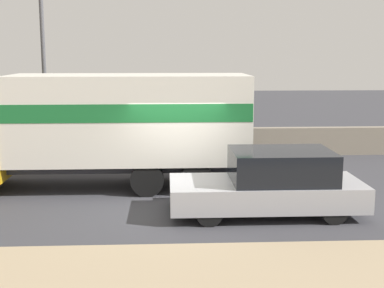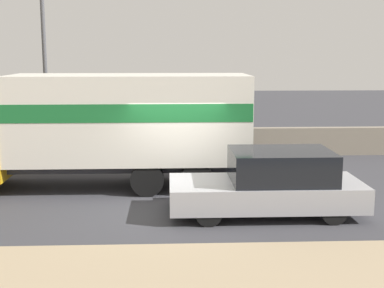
{
  "view_description": "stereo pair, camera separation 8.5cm",
  "coord_description": "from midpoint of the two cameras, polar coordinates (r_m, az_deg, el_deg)",
  "views": [
    {
      "loc": [
        -0.29,
        -12.83,
        3.79
      ],
      "look_at": [
        0.38,
        0.65,
        1.46
      ],
      "focal_mm": 50.0,
      "sensor_mm": 36.0,
      "label": 1
    },
    {
      "loc": [
        -0.21,
        -12.84,
        3.79
      ],
      "look_at": [
        0.38,
        0.65,
        1.46
      ],
      "focal_mm": 50.0,
      "sensor_mm": 36.0,
      "label": 2
    }
  ],
  "objects": [
    {
      "name": "stone_wall_backdrop",
      "position": [
        19.67,
        -2.1,
        0.19
      ],
      "size": [
        60.0,
        0.35,
        1.03
      ],
      "color": "gray",
      "rests_on": "ground_plane"
    },
    {
      "name": "ground_plane",
      "position": [
        13.39,
        -1.69,
        -6.66
      ],
      "size": [
        80.0,
        80.0,
        0.0
      ],
      "primitive_type": "plane",
      "color": "#38383D"
    },
    {
      "name": "car_hatchback",
      "position": [
        12.72,
        8.26,
        -4.18
      ],
      "size": [
        4.5,
        1.9,
        1.53
      ],
      "rotation": [
        0.0,
        0.0,
        3.14
      ],
      "color": "#9E9EA3",
      "rests_on": "ground_plane"
    },
    {
      "name": "street_lamp",
      "position": [
        18.66,
        -15.69,
        8.82
      ],
      "size": [
        0.56,
        0.28,
        6.11
      ],
      "color": "#4C4C51",
      "rests_on": "ground_plane"
    },
    {
      "name": "box_truck",
      "position": [
        15.11,
        -10.55,
        2.26
      ],
      "size": [
        8.84,
        2.41,
        3.17
      ],
      "rotation": [
        0.0,
        0.0,
        3.14
      ],
      "color": "gold",
      "rests_on": "ground_plane"
    }
  ]
}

